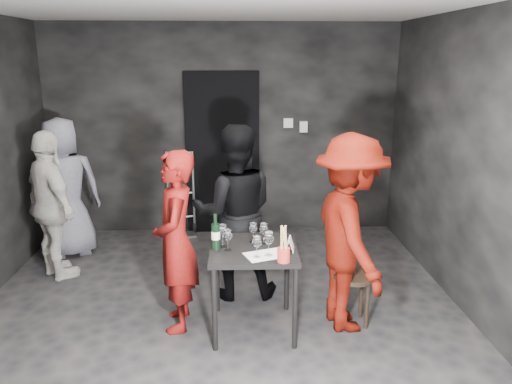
{
  "coord_description": "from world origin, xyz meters",
  "views": [
    {
      "loc": [
        0.14,
        -3.96,
        2.29
      ],
      "look_at": [
        0.34,
        0.25,
        1.14
      ],
      "focal_mm": 35.0,
      "sensor_mm": 36.0,
      "label": 1
    }
  ],
  "objects_px": {
    "hand_truck": "(182,219)",
    "man_maroon": "(350,221)",
    "server_red": "(176,238)",
    "bystander_grey": "(64,182)",
    "bystander_cream": "(51,202)",
    "wine_bottle": "(216,235)",
    "tasting_table": "(253,258)",
    "woman_black": "(235,202)",
    "stool": "(354,283)",
    "breadstick_cup": "(284,245)"
  },
  "relations": [
    {
      "from": "hand_truck",
      "to": "man_maroon",
      "type": "xyz_separation_m",
      "value": [
        1.66,
        -2.36,
        0.75
      ]
    },
    {
      "from": "server_red",
      "to": "bystander_grey",
      "type": "bearing_deg",
      "value": -142.97
    },
    {
      "from": "man_maroon",
      "to": "bystander_cream",
      "type": "relative_size",
      "value": 1.15
    },
    {
      "from": "server_red",
      "to": "wine_bottle",
      "type": "distance_m",
      "value": 0.36
    },
    {
      "from": "server_red",
      "to": "bystander_cream",
      "type": "xyz_separation_m",
      "value": [
        -1.39,
        1.05,
        0.02
      ]
    },
    {
      "from": "tasting_table",
      "to": "wine_bottle",
      "type": "distance_m",
      "value": 0.38
    },
    {
      "from": "bystander_cream",
      "to": "wine_bottle",
      "type": "distance_m",
      "value": 2.08
    },
    {
      "from": "woman_black",
      "to": "hand_truck",
      "type": "bearing_deg",
      "value": -69.39
    },
    {
      "from": "tasting_table",
      "to": "stool",
      "type": "xyz_separation_m",
      "value": [
        0.88,
        0.05,
        -0.27
      ]
    },
    {
      "from": "man_maroon",
      "to": "tasting_table",
      "type": "bearing_deg",
      "value": 84.34
    },
    {
      "from": "server_red",
      "to": "bystander_grey",
      "type": "relative_size",
      "value": 0.91
    },
    {
      "from": "tasting_table",
      "to": "stool",
      "type": "relative_size",
      "value": 1.6
    },
    {
      "from": "hand_truck",
      "to": "server_red",
      "type": "xyz_separation_m",
      "value": [
        0.2,
        -2.3,
        0.6
      ]
    },
    {
      "from": "hand_truck",
      "to": "bystander_grey",
      "type": "height_order",
      "value": "bystander_grey"
    },
    {
      "from": "hand_truck",
      "to": "wine_bottle",
      "type": "xyz_separation_m",
      "value": [
        0.54,
        -2.4,
        0.66
      ]
    },
    {
      "from": "bystander_cream",
      "to": "bystander_grey",
      "type": "distance_m",
      "value": 0.62
    },
    {
      "from": "breadstick_cup",
      "to": "bystander_grey",
      "type": "bearing_deg",
      "value": 138.38
    },
    {
      "from": "woman_black",
      "to": "bystander_grey",
      "type": "xyz_separation_m",
      "value": [
        -1.95,
        1.09,
        -0.06
      ]
    },
    {
      "from": "bystander_cream",
      "to": "tasting_table",
      "type": "bearing_deg",
      "value": -160.84
    },
    {
      "from": "tasting_table",
      "to": "bystander_cream",
      "type": "bearing_deg",
      "value": 150.73
    },
    {
      "from": "man_maroon",
      "to": "bystander_cream",
      "type": "distance_m",
      "value": 3.07
    },
    {
      "from": "man_maroon",
      "to": "bystander_grey",
      "type": "relative_size",
      "value": 1.07
    },
    {
      "from": "bystander_grey",
      "to": "breadstick_cup",
      "type": "height_order",
      "value": "bystander_grey"
    },
    {
      "from": "hand_truck",
      "to": "breadstick_cup",
      "type": "xyz_separation_m",
      "value": [
        1.07,
        -2.7,
        0.68
      ]
    },
    {
      "from": "hand_truck",
      "to": "bystander_grey",
      "type": "distance_m",
      "value": 1.56
    },
    {
      "from": "breadstick_cup",
      "to": "hand_truck",
      "type": "bearing_deg",
      "value": 111.67
    },
    {
      "from": "tasting_table",
      "to": "woman_black",
      "type": "xyz_separation_m",
      "value": [
        -0.15,
        0.67,
        0.3
      ]
    },
    {
      "from": "bystander_grey",
      "to": "wine_bottle",
      "type": "xyz_separation_m",
      "value": [
        1.79,
        -1.76,
        -0.02
      ]
    },
    {
      "from": "hand_truck",
      "to": "bystander_cream",
      "type": "xyz_separation_m",
      "value": [
        -1.19,
        -1.25,
        0.62
      ]
    },
    {
      "from": "tasting_table",
      "to": "hand_truck",
      "type": "bearing_deg",
      "value": 109.57
    },
    {
      "from": "tasting_table",
      "to": "man_maroon",
      "type": "distance_m",
      "value": 0.87
    },
    {
      "from": "server_red",
      "to": "man_maroon",
      "type": "bearing_deg",
      "value": 83.74
    },
    {
      "from": "server_red",
      "to": "bystander_grey",
      "type": "height_order",
      "value": "bystander_grey"
    },
    {
      "from": "man_maroon",
      "to": "breadstick_cup",
      "type": "bearing_deg",
      "value": 111.99
    },
    {
      "from": "tasting_table",
      "to": "bystander_grey",
      "type": "relative_size",
      "value": 0.42
    },
    {
      "from": "woman_black",
      "to": "breadstick_cup",
      "type": "distance_m",
      "value": 1.05
    },
    {
      "from": "breadstick_cup",
      "to": "tasting_table",
      "type": "bearing_deg",
      "value": 125.89
    },
    {
      "from": "woman_black",
      "to": "bystander_grey",
      "type": "relative_size",
      "value": 1.07
    },
    {
      "from": "stool",
      "to": "bystander_grey",
      "type": "bearing_deg",
      "value": 150.17
    },
    {
      "from": "bystander_cream",
      "to": "wine_bottle",
      "type": "height_order",
      "value": "bystander_cream"
    },
    {
      "from": "bystander_cream",
      "to": "bystander_grey",
      "type": "bearing_deg",
      "value": -36.09
    },
    {
      "from": "hand_truck",
      "to": "man_maroon",
      "type": "distance_m",
      "value": 2.98
    },
    {
      "from": "stool",
      "to": "breadstick_cup",
      "type": "height_order",
      "value": "breadstick_cup"
    },
    {
      "from": "hand_truck",
      "to": "man_maroon",
      "type": "relative_size",
      "value": 0.58
    },
    {
      "from": "bystander_grey",
      "to": "breadstick_cup",
      "type": "distance_m",
      "value": 3.11
    },
    {
      "from": "server_red",
      "to": "woman_black",
      "type": "bearing_deg",
      "value": 135.32
    },
    {
      "from": "stool",
      "to": "breadstick_cup",
      "type": "xyz_separation_m",
      "value": [
        -0.66,
        -0.36,
        0.51
      ]
    },
    {
      "from": "stool",
      "to": "server_red",
      "type": "distance_m",
      "value": 1.59
    },
    {
      "from": "woman_black",
      "to": "wine_bottle",
      "type": "relative_size",
      "value": 6.35
    },
    {
      "from": "tasting_table",
      "to": "woman_black",
      "type": "height_order",
      "value": "woman_black"
    }
  ]
}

